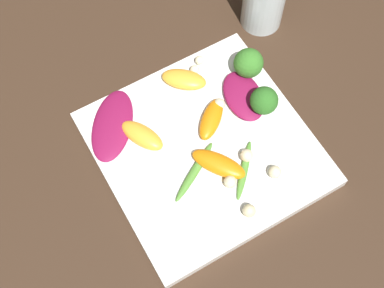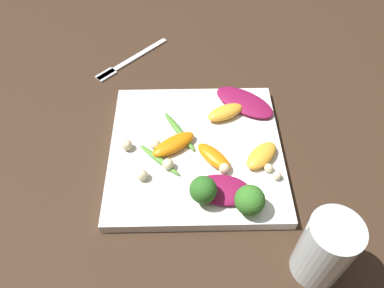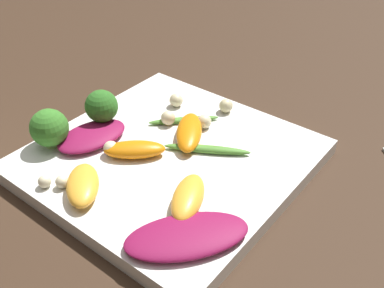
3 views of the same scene
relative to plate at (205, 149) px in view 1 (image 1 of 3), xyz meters
The scene contains 19 objects.
ground_plane 0.01m from the plate, ahead, with size 2.40×2.40×0.00m, color #382619.
plate is the anchor object (origin of this frame).
radicchio_leaf_0 0.13m from the plate, 47.23° to the left, with size 0.12×0.11×0.01m.
radicchio_leaf_1 0.09m from the plate, 66.40° to the right, with size 0.09×0.07×0.01m.
orange_segment_0 0.04m from the plate, behind, with size 0.08×0.07×0.02m.
orange_segment_1 0.09m from the plate, 52.43° to the left, with size 0.07×0.05×0.02m.
orange_segment_2 0.10m from the plate, 14.02° to the right, with size 0.07×0.07×0.02m.
orange_segment_3 0.04m from the plate, 43.88° to the right, with size 0.06×0.07×0.02m.
broccoli_floret_0 0.10m from the plate, 85.54° to the right, with size 0.04×0.04×0.05m.
broccoli_floret_1 0.14m from the plate, 57.90° to the right, with size 0.04×0.04×0.04m.
arugula_sprig_0 0.06m from the plate, 155.51° to the right, with size 0.07×0.07×0.01m.
arugula_sprig_1 0.04m from the plate, 129.92° to the left, with size 0.06×0.09×0.01m.
macadamia_nut_0 0.13m from the plate, 27.25° to the right, with size 0.01×0.01×0.01m.
macadamia_nut_1 0.07m from the plate, 49.03° to the right, with size 0.02×0.02×0.02m.
macadamia_nut_2 0.10m from the plate, 144.60° to the right, with size 0.02×0.02×0.02m.
macadamia_nut_3 0.07m from the plate, behind, with size 0.02×0.02×0.02m.
macadamia_nut_4 0.12m from the plate, 23.50° to the right, with size 0.01×0.01×0.01m.
macadamia_nut_5 0.06m from the plate, 138.20° to the right, with size 0.02×0.02×0.02m.
macadamia_nut_6 0.11m from the plate, behind, with size 0.02×0.02×0.02m.
Camera 1 is at (-0.25, 0.17, 0.67)m, focal length 50.00 mm.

